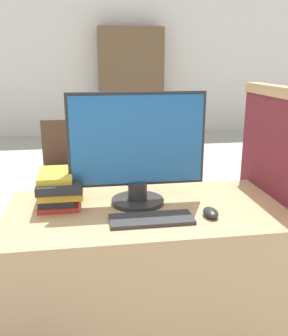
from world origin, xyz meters
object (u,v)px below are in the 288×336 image
at_px(monitor, 137,150).
at_px(book_stack, 60,188).
at_px(far_chair, 67,163).
at_px(keyboard, 151,219).
at_px(mouse, 211,213).

height_order(monitor, book_stack, monitor).
bearing_deg(monitor, book_stack, 174.58).
distance_m(book_stack, far_chair, 1.75).
distance_m(keyboard, mouse, 0.26).
height_order(monitor, mouse, monitor).
height_order(keyboard, far_chair, far_chair).
xyz_separation_m(mouse, book_stack, (-0.64, 0.24, 0.06)).
xyz_separation_m(keyboard, mouse, (0.26, 0.01, 0.01)).
relative_size(book_stack, far_chair, 0.32).
bearing_deg(monitor, keyboard, -82.72).
bearing_deg(far_chair, mouse, -109.36).
xyz_separation_m(book_stack, far_chair, (-0.06, 1.71, -0.35)).
bearing_deg(keyboard, mouse, 1.46).
distance_m(monitor, keyboard, 0.33).
height_order(mouse, far_chair, far_chair).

